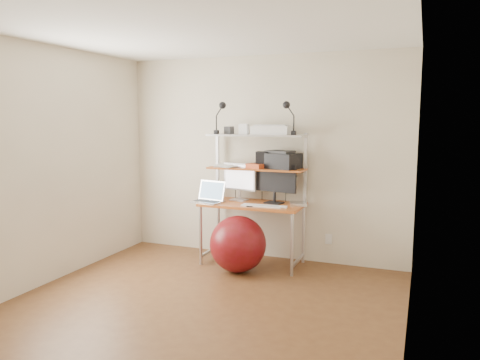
% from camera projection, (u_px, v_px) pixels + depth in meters
% --- Properties ---
extents(room, '(3.60, 3.60, 3.60)m').
position_uv_depth(room, '(197.00, 174.00, 4.15)').
color(room, brown).
rests_on(room, ground).
extents(computer_desk, '(1.20, 0.60, 1.57)m').
position_uv_depth(computer_desk, '(254.00, 185.00, 5.58)').
color(computer_desk, '#B74E23').
rests_on(computer_desk, ground).
extents(desktop, '(1.20, 0.60, 0.00)m').
position_uv_depth(desktop, '(253.00, 203.00, 5.55)').
color(desktop, '#B74E23').
rests_on(desktop, computer_desk).
extents(mid_shelf, '(1.18, 0.34, 0.00)m').
position_uv_depth(mid_shelf, '(256.00, 168.00, 5.61)').
color(mid_shelf, '#B74E23').
rests_on(mid_shelf, computer_desk).
extents(top_shelf, '(1.18, 0.34, 0.00)m').
position_uv_depth(top_shelf, '(257.00, 134.00, 5.56)').
color(top_shelf, '#B6B6BB').
rests_on(top_shelf, computer_desk).
extents(floor, '(3.60, 3.60, 0.00)m').
position_uv_depth(floor, '(199.00, 308.00, 4.32)').
color(floor, brown).
rests_on(floor, ground).
extents(wall_outlet, '(0.08, 0.01, 0.12)m').
position_uv_depth(wall_outlet, '(329.00, 239.00, 5.61)').
color(wall_outlet, silver).
rests_on(wall_outlet, room).
extents(monitor_silver, '(0.44, 0.18, 0.49)m').
position_uv_depth(monitor_silver, '(240.00, 179.00, 5.72)').
color(monitor_silver, silver).
rests_on(monitor_silver, desktop).
extents(monitor_black, '(0.55, 0.19, 0.55)m').
position_uv_depth(monitor_black, '(275.00, 180.00, 5.51)').
color(monitor_black, black).
rests_on(monitor_black, desktop).
extents(laptop, '(0.40, 0.35, 0.32)m').
position_uv_depth(laptop, '(210.00, 197.00, 5.63)').
color(laptop, silver).
rests_on(laptop, desktop).
extents(keyboard, '(0.47, 0.15, 0.01)m').
position_uv_depth(keyboard, '(262.00, 206.00, 5.34)').
color(keyboard, silver).
rests_on(keyboard, desktop).
extents(mouse, '(0.08, 0.05, 0.02)m').
position_uv_depth(mouse, '(283.00, 207.00, 5.26)').
color(mouse, silver).
rests_on(mouse, desktop).
extents(mac_mini, '(0.24, 0.24, 0.04)m').
position_uv_depth(mac_mini, '(298.00, 204.00, 5.41)').
color(mac_mini, silver).
rests_on(mac_mini, desktop).
extents(phone, '(0.11, 0.15, 0.01)m').
position_uv_depth(phone, '(249.00, 206.00, 5.37)').
color(phone, black).
rests_on(phone, desktop).
extents(printer, '(0.51, 0.41, 0.21)m').
position_uv_depth(printer, '(280.00, 160.00, 5.53)').
color(printer, black).
rests_on(printer, mid_shelf).
extents(nas_cube, '(0.15, 0.15, 0.20)m').
position_uv_depth(nas_cube, '(262.00, 160.00, 5.56)').
color(nas_cube, black).
rests_on(nas_cube, mid_shelf).
extents(red_box, '(0.23, 0.19, 0.06)m').
position_uv_depth(red_box, '(255.00, 166.00, 5.53)').
color(red_box, '#BD441E').
rests_on(red_box, mid_shelf).
extents(scanner, '(0.45, 0.31, 0.12)m').
position_uv_depth(scanner, '(272.00, 130.00, 5.51)').
color(scanner, silver).
rests_on(scanner, top_shelf).
extents(box_white, '(0.11, 0.09, 0.12)m').
position_uv_depth(box_white, '(244.00, 129.00, 5.59)').
color(box_white, silver).
rests_on(box_white, top_shelf).
extents(box_grey, '(0.11, 0.11, 0.09)m').
position_uv_depth(box_grey, '(229.00, 130.00, 5.70)').
color(box_grey, '#2E2E30').
rests_on(box_grey, top_shelf).
extents(clip_lamp_left, '(0.15, 0.09, 0.38)m').
position_uv_depth(clip_lamp_left, '(221.00, 111.00, 5.59)').
color(clip_lamp_left, black).
rests_on(clip_lamp_left, top_shelf).
extents(clip_lamp_right, '(0.15, 0.08, 0.38)m').
position_uv_depth(clip_lamp_right, '(288.00, 110.00, 5.31)').
color(clip_lamp_right, black).
rests_on(clip_lamp_right, top_shelf).
extents(exercise_ball, '(0.64, 0.64, 0.64)m').
position_uv_depth(exercise_ball, '(238.00, 244.00, 5.31)').
color(exercise_ball, maroon).
rests_on(exercise_ball, floor).
extents(paper_stack, '(0.44, 0.41, 0.02)m').
position_uv_depth(paper_stack, '(227.00, 166.00, 5.75)').
color(paper_stack, white).
rests_on(paper_stack, mid_shelf).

